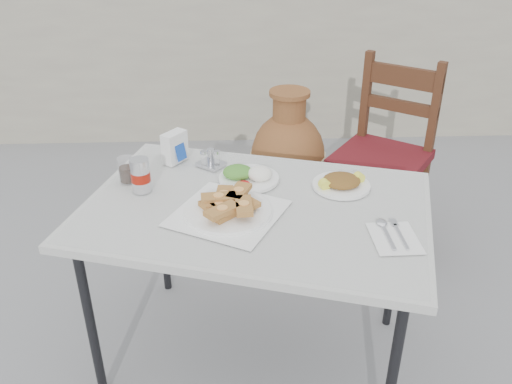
{
  "coord_description": "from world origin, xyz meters",
  "views": [
    {
      "loc": [
        0.03,
        -1.73,
        1.79
      ],
      "look_at": [
        0.11,
        0.06,
        0.8
      ],
      "focal_mm": 38.0,
      "sensor_mm": 36.0,
      "label": 1
    }
  ],
  "objects_px": {
    "salad_rice_plate": "(248,175)",
    "cola_glass": "(127,171)",
    "pide_plate": "(228,206)",
    "napkin_holder": "(175,147)",
    "condiment_caddy": "(211,160)",
    "cafe_table": "(256,217)",
    "terracotta_urn": "(288,159)",
    "chair": "(384,153)",
    "salad_chopped_plate": "(341,182)",
    "soda_can": "(141,175)"
  },
  "relations": [
    {
      "from": "salad_rice_plate",
      "to": "cola_glass",
      "type": "height_order",
      "value": "cola_glass"
    },
    {
      "from": "pide_plate",
      "to": "terracotta_urn",
      "type": "relative_size",
      "value": 0.61
    },
    {
      "from": "pide_plate",
      "to": "napkin_holder",
      "type": "distance_m",
      "value": 0.5
    },
    {
      "from": "pide_plate",
      "to": "cola_glass",
      "type": "distance_m",
      "value": 0.48
    },
    {
      "from": "soda_can",
      "to": "condiment_caddy",
      "type": "bearing_deg",
      "value": 38.43
    },
    {
      "from": "cola_glass",
      "to": "napkin_holder",
      "type": "bearing_deg",
      "value": 44.43
    },
    {
      "from": "terracotta_urn",
      "to": "salad_rice_plate",
      "type": "bearing_deg",
      "value": -104.71
    },
    {
      "from": "pide_plate",
      "to": "salad_rice_plate",
      "type": "distance_m",
      "value": 0.27
    },
    {
      "from": "pide_plate",
      "to": "cola_glass",
      "type": "height_order",
      "value": "cola_glass"
    },
    {
      "from": "chair",
      "to": "salad_chopped_plate",
      "type": "bearing_deg",
      "value": -80.96
    },
    {
      "from": "salad_chopped_plate",
      "to": "soda_can",
      "type": "height_order",
      "value": "soda_can"
    },
    {
      "from": "cafe_table",
      "to": "condiment_caddy",
      "type": "distance_m",
      "value": 0.38
    },
    {
      "from": "terracotta_urn",
      "to": "condiment_caddy",
      "type": "bearing_deg",
      "value": -115.44
    },
    {
      "from": "salad_chopped_plate",
      "to": "napkin_holder",
      "type": "height_order",
      "value": "napkin_holder"
    },
    {
      "from": "soda_can",
      "to": "condiment_caddy",
      "type": "height_order",
      "value": "soda_can"
    },
    {
      "from": "pide_plate",
      "to": "soda_can",
      "type": "height_order",
      "value": "soda_can"
    },
    {
      "from": "cafe_table",
      "to": "terracotta_urn",
      "type": "height_order",
      "value": "terracotta_urn"
    },
    {
      "from": "salad_chopped_plate",
      "to": "terracotta_urn",
      "type": "distance_m",
      "value": 1.18
    },
    {
      "from": "pide_plate",
      "to": "cola_glass",
      "type": "xyz_separation_m",
      "value": [
        -0.4,
        0.27,
        0.01
      ]
    },
    {
      "from": "salad_rice_plate",
      "to": "soda_can",
      "type": "bearing_deg",
      "value": -170.35
    },
    {
      "from": "chair",
      "to": "terracotta_urn",
      "type": "relative_size",
      "value": 1.3
    },
    {
      "from": "pide_plate",
      "to": "napkin_holder",
      "type": "xyz_separation_m",
      "value": [
        -0.23,
        0.44,
        0.03
      ]
    },
    {
      "from": "condiment_caddy",
      "to": "cafe_table",
      "type": "bearing_deg",
      "value": -62.16
    },
    {
      "from": "napkin_holder",
      "to": "cafe_table",
      "type": "bearing_deg",
      "value": -11.9
    },
    {
      "from": "cola_glass",
      "to": "condiment_caddy",
      "type": "xyz_separation_m",
      "value": [
        0.33,
        0.12,
        -0.02
      ]
    },
    {
      "from": "cola_glass",
      "to": "terracotta_urn",
      "type": "relative_size",
      "value": 0.13
    },
    {
      "from": "salad_chopped_plate",
      "to": "terracotta_urn",
      "type": "bearing_deg",
      "value": 94.94
    },
    {
      "from": "napkin_holder",
      "to": "condiment_caddy",
      "type": "relative_size",
      "value": 0.97
    },
    {
      "from": "pide_plate",
      "to": "condiment_caddy",
      "type": "distance_m",
      "value": 0.4
    },
    {
      "from": "cola_glass",
      "to": "napkin_holder",
      "type": "xyz_separation_m",
      "value": [
        0.18,
        0.17,
        0.02
      ]
    },
    {
      "from": "condiment_caddy",
      "to": "terracotta_urn",
      "type": "xyz_separation_m",
      "value": [
        0.42,
        0.89,
        -0.43
      ]
    },
    {
      "from": "napkin_holder",
      "to": "terracotta_urn",
      "type": "relative_size",
      "value": 0.17
    },
    {
      "from": "salad_rice_plate",
      "to": "napkin_holder",
      "type": "height_order",
      "value": "napkin_holder"
    },
    {
      "from": "condiment_caddy",
      "to": "terracotta_urn",
      "type": "distance_m",
      "value": 1.07
    },
    {
      "from": "salad_chopped_plate",
      "to": "soda_can",
      "type": "bearing_deg",
      "value": 179.82
    },
    {
      "from": "salad_rice_plate",
      "to": "terracotta_urn",
      "type": "distance_m",
      "value": 1.14
    },
    {
      "from": "salad_chopped_plate",
      "to": "napkin_holder",
      "type": "distance_m",
      "value": 0.72
    },
    {
      "from": "napkin_holder",
      "to": "condiment_caddy",
      "type": "distance_m",
      "value": 0.17
    },
    {
      "from": "condiment_caddy",
      "to": "terracotta_urn",
      "type": "height_order",
      "value": "condiment_caddy"
    },
    {
      "from": "salad_chopped_plate",
      "to": "cola_glass",
      "type": "height_order",
      "value": "cola_glass"
    },
    {
      "from": "salad_chopped_plate",
      "to": "salad_rice_plate",
      "type": "bearing_deg",
      "value": 168.67
    },
    {
      "from": "salad_rice_plate",
      "to": "salad_chopped_plate",
      "type": "relative_size",
      "value": 1.07
    },
    {
      "from": "chair",
      "to": "terracotta_urn",
      "type": "bearing_deg",
      "value": -175.16
    },
    {
      "from": "pide_plate",
      "to": "terracotta_urn",
      "type": "height_order",
      "value": "pide_plate"
    },
    {
      "from": "pide_plate",
      "to": "chair",
      "type": "height_order",
      "value": "chair"
    },
    {
      "from": "condiment_caddy",
      "to": "terracotta_urn",
      "type": "bearing_deg",
      "value": 64.56
    },
    {
      "from": "salad_chopped_plate",
      "to": "soda_can",
      "type": "distance_m",
      "value": 0.78
    },
    {
      "from": "pide_plate",
      "to": "terracotta_urn",
      "type": "xyz_separation_m",
      "value": [
        0.35,
        1.28,
        -0.43
      ]
    },
    {
      "from": "cola_glass",
      "to": "condiment_caddy",
      "type": "relative_size",
      "value": 0.73
    },
    {
      "from": "cafe_table",
      "to": "napkin_holder",
      "type": "relative_size",
      "value": 10.97
    }
  ]
}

